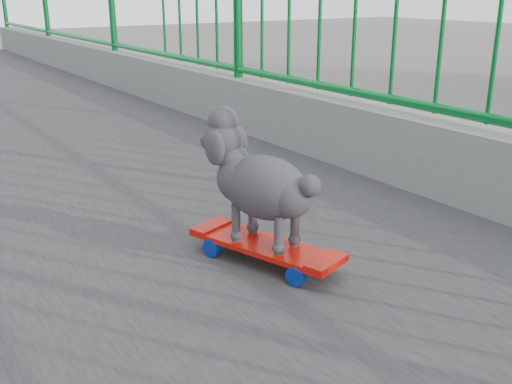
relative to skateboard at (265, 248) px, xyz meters
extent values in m
cube|color=red|center=(0.00, 0.00, 0.01)|extent=(0.30, 0.53, 0.02)
cube|color=#99999E|center=(0.05, -0.15, -0.01)|extent=(0.10, 0.06, 0.02)
cylinder|color=#07289C|center=(-0.01, -0.17, -0.02)|extent=(0.04, 0.06, 0.06)
sphere|color=yellow|center=(-0.01, -0.17, -0.02)|extent=(0.03, 0.03, 0.03)
cylinder|color=#07289C|center=(0.11, -0.13, -0.02)|extent=(0.04, 0.06, 0.06)
sphere|color=yellow|center=(0.11, -0.13, -0.02)|extent=(0.03, 0.03, 0.03)
cube|color=#99999E|center=(-0.05, 0.15, -0.01)|extent=(0.10, 0.06, 0.02)
cylinder|color=#07289C|center=(-0.11, 0.13, -0.02)|extent=(0.04, 0.06, 0.06)
sphere|color=yellow|center=(-0.11, 0.13, -0.02)|extent=(0.03, 0.03, 0.03)
cylinder|color=#07289C|center=(0.01, 0.17, -0.02)|extent=(0.04, 0.06, 0.06)
sphere|color=yellow|center=(0.01, 0.17, -0.02)|extent=(0.03, 0.03, 0.03)
ellipsoid|color=#2F2C31|center=(0.00, 0.00, 0.20)|extent=(0.26, 0.33, 0.19)
sphere|color=#2F2C31|center=(-0.05, 0.15, 0.32)|extent=(0.13, 0.13, 0.13)
sphere|color=black|center=(-0.08, 0.24, 0.31)|extent=(0.02, 0.02, 0.02)
sphere|color=#2F2C31|center=(0.05, -0.15, 0.23)|extent=(0.06, 0.06, 0.06)
cylinder|color=#2F2C31|center=(-0.06, 0.06, 0.08)|extent=(0.03, 0.03, 0.12)
cylinder|color=#2F2C31|center=(0.01, 0.09, 0.08)|extent=(0.03, 0.03, 0.12)
cylinder|color=#2F2C31|center=(-0.01, -0.09, 0.08)|extent=(0.03, 0.03, 0.12)
cylinder|color=#2F2C31|center=(0.06, -0.06, 0.08)|extent=(0.03, 0.03, 0.12)
camera|label=1|loc=(-0.98, -1.39, 0.77)|focal=42.00mm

